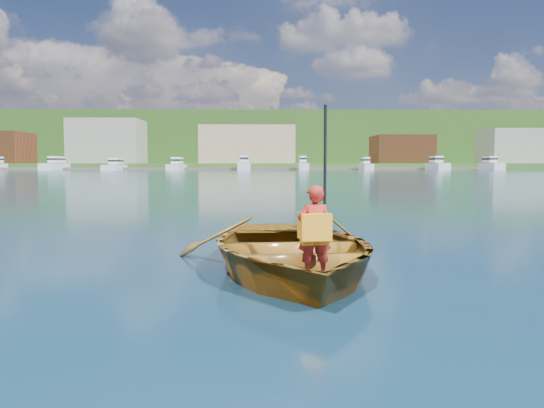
{
  "coord_description": "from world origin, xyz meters",
  "views": [
    {
      "loc": [
        0.01,
        -7.2,
        1.38
      ],
      "look_at": [
        0.13,
        -0.38,
        0.89
      ],
      "focal_mm": 35.0,
      "sensor_mm": 36.0,
      "label": 1
    }
  ],
  "objects": [
    {
      "name": "waterfront_buildings",
      "position": [
        -7.74,
        165.0,
        7.74
      ],
      "size": [
        202.0,
        16.0,
        14.0
      ],
      "color": "brown",
      "rests_on": "ground"
    },
    {
      "name": "rowboat",
      "position": [
        0.36,
        -0.38,
        0.29
      ],
      "size": [
        3.45,
        4.56,
        0.89
      ],
      "color": "brown",
      "rests_on": "ground"
    },
    {
      "name": "child_paddler",
      "position": [
        0.59,
        -1.26,
        0.65
      ],
      "size": [
        0.41,
        0.37,
        1.98
      ],
      "color": "#A5211A",
      "rests_on": "ground"
    },
    {
      "name": "marina_yachts",
      "position": [
        -6.91,
        143.32,
        1.41
      ],
      "size": [
        142.97,
        13.72,
        4.43
      ],
      "color": "silver",
      "rests_on": "ground"
    },
    {
      "name": "ground",
      "position": [
        0.0,
        0.0,
        0.0
      ],
      "size": [
        600.0,
        600.0,
        0.0
      ],
      "color": "#102644",
      "rests_on": "ground"
    },
    {
      "name": "shoreline",
      "position": [
        0.0,
        236.61,
        10.32
      ],
      "size": [
        400.0,
        140.0,
        22.0
      ],
      "color": "#365E29",
      "rests_on": "ground"
    },
    {
      "name": "hillside_trees",
      "position": [
        21.93,
        233.37,
        16.68
      ],
      "size": [
        312.88,
        84.62,
        24.95
      ],
      "color": "#382314",
      "rests_on": "ground"
    },
    {
      "name": "dock",
      "position": [
        -9.3,
        148.0,
        0.4
      ],
      "size": [
        160.0,
        11.85,
        0.8
      ],
      "color": "brown",
      "rests_on": "ground"
    }
  ]
}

